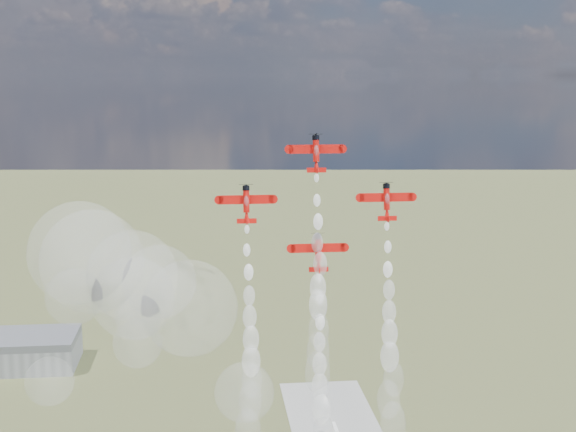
% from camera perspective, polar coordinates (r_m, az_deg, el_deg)
% --- Properties ---
extents(hangar, '(50.00, 28.00, 13.00)m').
position_cam_1_polar(hangar, '(346.55, -18.89, -9.07)').
color(hangar, gray).
rests_on(hangar, ground).
extents(plane_lead, '(11.09, 3.82, 7.85)m').
position_cam_1_polar(plane_lead, '(164.79, 2.01, 4.53)').
color(plane_lead, red).
rests_on(plane_lead, ground).
extents(plane_left, '(11.09, 3.82, 7.85)m').
position_cam_1_polar(plane_left, '(162.69, -2.98, 0.91)').
color(plane_left, red).
rests_on(plane_left, ground).
extents(plane_right, '(11.09, 3.82, 7.85)m').
position_cam_1_polar(plane_right, '(166.73, 7.03, 1.07)').
color(plane_right, red).
rests_on(plane_right, ground).
extents(plane_slot, '(11.09, 3.82, 7.85)m').
position_cam_1_polar(plane_slot, '(164.00, 2.16, -2.55)').
color(plane_slot, red).
rests_on(plane_slot, ground).
extents(smoke_trail_lead, '(5.18, 10.53, 42.22)m').
position_cam_1_polar(smoke_trail_lead, '(165.45, 2.15, -8.26)').
color(smoke_trail_lead, white).
rests_on(smoke_trail_lead, plane_lead).
extents(smoke_trail_left, '(5.69, 11.33, 42.61)m').
position_cam_1_polar(smoke_trail_left, '(165.25, -2.73, -11.93)').
color(smoke_trail_left, white).
rests_on(smoke_trail_left, plane_left).
extents(smoke_trail_right, '(5.61, 11.46, 42.59)m').
position_cam_1_polar(smoke_trail_right, '(169.25, 7.33, -11.58)').
color(smoke_trail_right, white).
rests_on(smoke_trail_right, plane_right).
extents(drifted_smoke_cloud, '(52.45, 38.47, 49.28)m').
position_cam_1_polar(drifted_smoke_cloud, '(169.17, -10.91, -5.23)').
color(drifted_smoke_cloud, white).
rests_on(drifted_smoke_cloud, ground).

